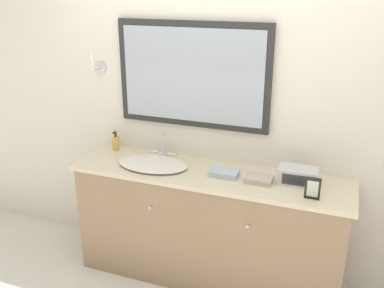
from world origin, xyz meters
name	(u,v)px	position (x,y,z in m)	size (l,w,h in m)	color
wall_back	(221,106)	(-0.01, 0.55, 1.28)	(8.00, 0.18, 2.55)	silver
vanity_counter	(208,227)	(0.00, 0.27, 0.44)	(1.98, 0.51, 0.87)	#937556
sink_basin	(153,163)	(-0.42, 0.25, 0.89)	(0.53, 0.39, 0.19)	silver
soap_bottle	(116,143)	(-0.83, 0.43, 0.93)	(0.06, 0.06, 0.16)	gold
appliance_box	(298,176)	(0.60, 0.32, 0.93)	(0.26, 0.15, 0.11)	#BCBCC1
picture_frame	(313,188)	(0.71, 0.12, 0.95)	(0.09, 0.01, 0.14)	black
hand_towel_near_sink	(225,173)	(0.12, 0.26, 0.89)	(0.19, 0.12, 0.04)	#A8B7C6
hand_towel_far_corner	(259,179)	(0.36, 0.25, 0.89)	(0.18, 0.13, 0.04)	#B7A899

